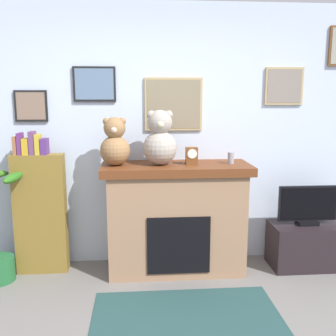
{
  "coord_description": "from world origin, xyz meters",
  "views": [
    {
      "loc": [
        -0.19,
        -1.93,
        1.71
      ],
      "look_at": [
        0.09,
        1.68,
        1.03
      ],
      "focal_mm": 41.33,
      "sensor_mm": 36.0,
      "label": 1
    }
  ],
  "objects_px": {
    "fireplace": "(176,217)",
    "bookshelf": "(40,209)",
    "mantel_clock": "(192,156)",
    "television": "(308,206)",
    "teddy_bear_grey": "(160,140)",
    "tv_stand": "(305,245)",
    "teddy_bear_brown": "(115,144)",
    "candle_jar": "(231,158)"
  },
  "relations": [
    {
      "from": "tv_stand",
      "to": "teddy_bear_brown",
      "type": "height_order",
      "value": "teddy_bear_brown"
    },
    {
      "from": "mantel_clock",
      "to": "television",
      "type": "bearing_deg",
      "value": -0.97
    },
    {
      "from": "television",
      "to": "mantel_clock",
      "type": "xyz_separation_m",
      "value": [
        -1.17,
        0.02,
        0.51
      ]
    },
    {
      "from": "candle_jar",
      "to": "teddy_bear_grey",
      "type": "relative_size",
      "value": 0.22
    },
    {
      "from": "mantel_clock",
      "to": "bookshelf",
      "type": "bearing_deg",
      "value": 176.79
    },
    {
      "from": "fireplace",
      "to": "tv_stand",
      "type": "height_order",
      "value": "fireplace"
    },
    {
      "from": "mantel_clock",
      "to": "teddy_bear_brown",
      "type": "xyz_separation_m",
      "value": [
        -0.72,
        0.0,
        0.12
      ]
    },
    {
      "from": "fireplace",
      "to": "bookshelf",
      "type": "height_order",
      "value": "bookshelf"
    },
    {
      "from": "tv_stand",
      "to": "mantel_clock",
      "type": "distance_m",
      "value": 1.49
    },
    {
      "from": "bookshelf",
      "to": "tv_stand",
      "type": "bearing_deg",
      "value": -2.18
    },
    {
      "from": "mantel_clock",
      "to": "teddy_bear_brown",
      "type": "height_order",
      "value": "teddy_bear_brown"
    },
    {
      "from": "mantel_clock",
      "to": "teddy_bear_grey",
      "type": "relative_size",
      "value": 0.32
    },
    {
      "from": "bookshelf",
      "to": "mantel_clock",
      "type": "relative_size",
      "value": 8.53
    },
    {
      "from": "mantel_clock",
      "to": "teddy_bear_brown",
      "type": "distance_m",
      "value": 0.73
    },
    {
      "from": "fireplace",
      "to": "teddy_bear_grey",
      "type": "xyz_separation_m",
      "value": [
        -0.16,
        -0.02,
        0.76
      ]
    },
    {
      "from": "candle_jar",
      "to": "teddy_bear_brown",
      "type": "relative_size",
      "value": 0.25
    },
    {
      "from": "fireplace",
      "to": "television",
      "type": "distance_m",
      "value": 1.31
    },
    {
      "from": "mantel_clock",
      "to": "teddy_bear_grey",
      "type": "bearing_deg",
      "value": 179.86
    },
    {
      "from": "bookshelf",
      "to": "tv_stand",
      "type": "xyz_separation_m",
      "value": [
        2.62,
        -0.1,
        -0.41
      ]
    },
    {
      "from": "fireplace",
      "to": "mantel_clock",
      "type": "height_order",
      "value": "mantel_clock"
    },
    {
      "from": "television",
      "to": "mantel_clock",
      "type": "distance_m",
      "value": 1.27
    },
    {
      "from": "fireplace",
      "to": "bookshelf",
      "type": "distance_m",
      "value": 1.32
    },
    {
      "from": "fireplace",
      "to": "teddy_bear_brown",
      "type": "xyz_separation_m",
      "value": [
        -0.57,
        -0.02,
        0.73
      ]
    },
    {
      "from": "bookshelf",
      "to": "television",
      "type": "height_order",
      "value": "bookshelf"
    },
    {
      "from": "fireplace",
      "to": "tv_stand",
      "type": "bearing_deg",
      "value": -1.63
    },
    {
      "from": "television",
      "to": "bookshelf",
      "type": "bearing_deg",
      "value": 177.78
    },
    {
      "from": "mantel_clock",
      "to": "teddy_bear_brown",
      "type": "relative_size",
      "value": 0.36
    },
    {
      "from": "bookshelf",
      "to": "teddy_bear_grey",
      "type": "relative_size",
      "value": 2.69
    },
    {
      "from": "fireplace",
      "to": "teddy_bear_brown",
      "type": "bearing_deg",
      "value": -178.18
    },
    {
      "from": "tv_stand",
      "to": "television",
      "type": "relative_size",
      "value": 1.16
    },
    {
      "from": "candle_jar",
      "to": "teddy_bear_grey",
      "type": "height_order",
      "value": "teddy_bear_grey"
    },
    {
      "from": "teddy_bear_brown",
      "to": "candle_jar",
      "type": "bearing_deg",
      "value": 0.03
    },
    {
      "from": "teddy_bear_grey",
      "to": "candle_jar",
      "type": "bearing_deg",
      "value": 0.06
    },
    {
      "from": "teddy_bear_grey",
      "to": "bookshelf",
      "type": "bearing_deg",
      "value": 175.99
    },
    {
      "from": "bookshelf",
      "to": "teddy_bear_grey",
      "type": "xyz_separation_m",
      "value": [
        1.16,
        -0.08,
        0.67
      ]
    },
    {
      "from": "bookshelf",
      "to": "candle_jar",
      "type": "bearing_deg",
      "value": -2.51
    },
    {
      "from": "fireplace",
      "to": "teddy_bear_grey",
      "type": "relative_size",
      "value": 2.75
    },
    {
      "from": "teddy_bear_grey",
      "to": "fireplace",
      "type": "bearing_deg",
      "value": 6.73
    },
    {
      "from": "fireplace",
      "to": "mantel_clock",
      "type": "xyz_separation_m",
      "value": [
        0.14,
        -0.02,
        0.61
      ]
    },
    {
      "from": "bookshelf",
      "to": "teddy_bear_brown",
      "type": "bearing_deg",
      "value": -6.27
    },
    {
      "from": "tv_stand",
      "to": "candle_jar",
      "type": "height_order",
      "value": "candle_jar"
    },
    {
      "from": "candle_jar",
      "to": "mantel_clock",
      "type": "relative_size",
      "value": 0.69
    }
  ]
}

